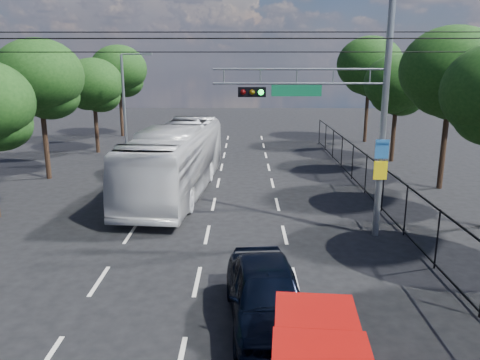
{
  "coord_description": "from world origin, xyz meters",
  "views": [
    {
      "loc": [
        1.41,
        -9.05,
        6.48
      ],
      "look_at": [
        1.29,
        5.56,
        2.8
      ],
      "focal_mm": 35.0,
      "sensor_mm": 36.0,
      "label": 1
    }
  ],
  "objects_px": {
    "signal_mast": "(351,98)",
    "white_van": "(129,162)",
    "navy_hatchback": "(267,295)",
    "white_bus": "(176,160)"
  },
  "relations": [
    {
      "from": "signal_mast",
      "to": "white_van",
      "type": "xyz_separation_m",
      "value": [
        -10.78,
        10.41,
        -4.56
      ]
    },
    {
      "from": "navy_hatchback",
      "to": "white_bus",
      "type": "xyz_separation_m",
      "value": [
        -4.0,
        12.4,
        0.9
      ]
    },
    {
      "from": "signal_mast",
      "to": "white_bus",
      "type": "height_order",
      "value": "signal_mast"
    },
    {
      "from": "navy_hatchback",
      "to": "white_van",
      "type": "height_order",
      "value": "navy_hatchback"
    },
    {
      "from": "signal_mast",
      "to": "white_bus",
      "type": "xyz_separation_m",
      "value": [
        -7.28,
        6.03,
        -3.52
      ]
    },
    {
      "from": "signal_mast",
      "to": "white_van",
      "type": "relative_size",
      "value": 2.3
    },
    {
      "from": "navy_hatchback",
      "to": "white_bus",
      "type": "relative_size",
      "value": 0.39
    },
    {
      "from": "white_bus",
      "to": "navy_hatchback",
      "type": "bearing_deg",
      "value": -67.22
    },
    {
      "from": "white_van",
      "to": "signal_mast",
      "type": "bearing_deg",
      "value": -50.32
    },
    {
      "from": "navy_hatchback",
      "to": "white_bus",
      "type": "height_order",
      "value": "white_bus"
    }
  ]
}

